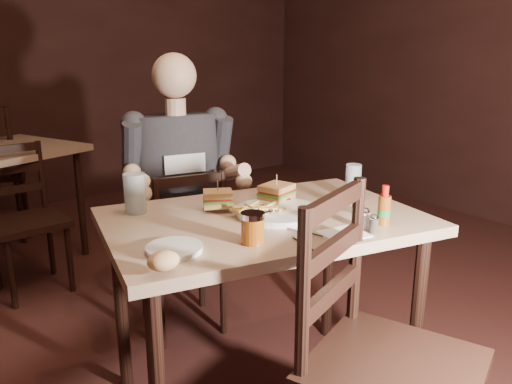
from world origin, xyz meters
TOP-DOWN VIEW (x-y plane):
  - room_shell at (0.00, 0.00)m, footprint 7.00×7.00m
  - main_table at (0.12, 0.12)m, footprint 1.25×0.97m
  - bg_table at (-0.38, 2.23)m, footprint 1.04×1.04m
  - chair_far at (0.13, 0.80)m, footprint 0.45×0.48m
  - chair_near at (0.11, -0.50)m, footprint 0.59×0.62m
  - bg_chair_near at (-0.38, 1.68)m, footprint 0.42×0.45m
  - diner at (0.12, 0.76)m, footprint 0.60×0.50m
  - dinner_plate at (0.16, 0.10)m, footprint 0.36×0.36m
  - sandwich_left at (0.02, 0.28)m, footprint 0.14×0.13m
  - sandwich_right at (0.25, 0.22)m, footprint 0.15×0.13m
  - fries_pile at (0.08, 0.12)m, footprint 0.24×0.20m
  - ketchup_dollop at (0.27, 0.19)m, footprint 0.05×0.05m
  - glass_left at (-0.24, 0.44)m, footprint 0.10×0.10m
  - glass_right at (0.55, 0.09)m, footprint 0.07×0.07m
  - hot_sauce at (0.39, -0.20)m, footprint 0.05×0.05m
  - salt_shaker at (0.31, -0.19)m, footprint 0.04×0.04m
  - pepper_shaker at (0.30, -0.23)m, footprint 0.04×0.04m
  - syrup_dispenser at (-0.07, -0.07)m, footprint 0.09×0.09m
  - napkin at (0.21, -0.19)m, footprint 0.15×0.15m
  - knife at (0.11, -0.08)m, footprint 0.05×0.18m
  - fork at (0.03, -0.19)m, footprint 0.04×0.14m
  - side_plate at (-0.30, 0.01)m, footprint 0.20×0.20m
  - bread_roll at (-0.40, -0.12)m, footprint 0.10×0.09m

SIDE VIEW (x-z plane):
  - chair_far at x=0.13m, z-range 0.00..0.83m
  - bg_chair_near at x=-0.38m, z-range 0.00..0.85m
  - chair_near at x=0.11m, z-range 0.00..0.97m
  - bg_table at x=-0.38m, z-range 0.30..1.07m
  - main_table at x=0.12m, z-range 0.30..1.07m
  - napkin at x=0.21m, z-range 0.77..0.77m
  - knife at x=0.11m, z-range 0.77..0.78m
  - fork at x=0.03m, z-range 0.77..0.78m
  - side_plate at x=-0.30m, z-range 0.77..0.78m
  - dinner_plate at x=0.16m, z-range 0.77..0.79m
  - ketchup_dollop at x=0.27m, z-range 0.79..0.80m
  - pepper_shaker at x=0.30m, z-range 0.77..0.83m
  - salt_shaker at x=0.31m, z-range 0.77..0.84m
  - fries_pile at x=0.08m, z-range 0.79..0.82m
  - bread_roll at x=-0.40m, z-range 0.78..0.84m
  - syrup_dispenser at x=-0.07m, z-range 0.77..0.87m
  - sandwich_left at x=0.02m, z-range 0.79..0.88m
  - sandwich_right at x=0.25m, z-range 0.79..0.89m
  - hot_sauce at x=0.39m, z-range 0.77..0.91m
  - glass_right at x=0.55m, z-range 0.77..0.91m
  - glass_left at x=-0.24m, z-range 0.77..0.92m
  - diner at x=0.12m, z-range 0.43..1.35m
  - room_shell at x=0.00m, z-range -2.10..4.90m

